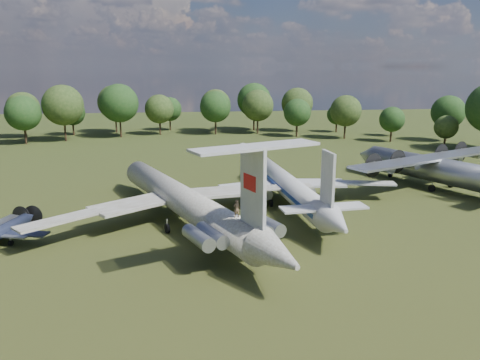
{
  "coord_description": "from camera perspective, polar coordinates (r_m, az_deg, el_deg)",
  "views": [
    {
      "loc": [
        -2.14,
        -59.74,
        19.57
      ],
      "look_at": [
        5.7,
        -0.27,
        5.0
      ],
      "focal_mm": 35.0,
      "sensor_mm": 36.0,
      "label": 1
    }
  ],
  "objects": [
    {
      "name": "ground",
      "position": [
        62.9,
        -5.2,
        -4.53
      ],
      "size": [
        300.0,
        300.0,
        0.0
      ],
      "primitive_type": "plane",
      "color": "#1F3D14",
      "rests_on": "ground"
    },
    {
      "name": "il62_airliner",
      "position": [
        59.5,
        -6.96,
        -3.13
      ],
      "size": [
        55.2,
        61.69,
        4.98
      ],
      "primitive_type": null,
      "rotation": [
        0.0,
        0.0,
        0.38
      ],
      "color": "silver",
      "rests_on": "ground"
    },
    {
      "name": "tu104_jet",
      "position": [
        68.36,
        5.71,
        -1.12
      ],
      "size": [
        36.1,
        46.4,
        4.43
      ],
      "primitive_type": null,
      "rotation": [
        0.0,
        0.0,
        0.07
      ],
      "color": "silver",
      "rests_on": "ground"
    },
    {
      "name": "an12_transport",
      "position": [
        83.3,
        22.9,
        0.79
      ],
      "size": [
        48.05,
        50.09,
        5.15
      ],
      "primitive_type": null,
      "rotation": [
        0.0,
        0.0,
        0.43
      ],
      "color": "#AAADB2",
      "rests_on": "ground"
    },
    {
      "name": "small_prop_west",
      "position": [
        59.6,
        -27.15,
        -6.0
      ],
      "size": [
        14.32,
        16.94,
        2.13
      ],
      "primitive_type": null,
      "rotation": [
        0.0,
        0.0,
        -0.29
      ],
      "color": "black",
      "rests_on": "ground"
    },
    {
      "name": "person_on_il62",
      "position": [
        46.47,
        -0.43,
        -3.49
      ],
      "size": [
        0.75,
        0.59,
        1.79
      ],
      "primitive_type": "imported",
      "rotation": [
        0.0,
        0.0,
        3.42
      ],
      "color": "brown",
      "rests_on": "il62_airliner"
    }
  ]
}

